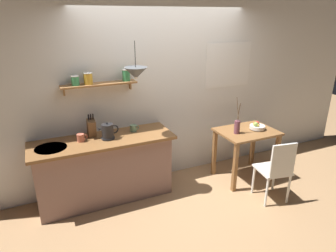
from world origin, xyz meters
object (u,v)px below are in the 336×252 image
Objects in this scene: pendant_lamp at (136,73)px; fruit_bowl at (257,126)px; knife_block at (91,128)px; coffee_mug_spare at (133,128)px; coffee_mug_by_sink at (81,138)px; electric_kettle at (108,132)px; dining_table at (246,140)px; twig_vase at (237,126)px; dining_chair_near at (276,169)px.

fruit_bowl is at bearing -6.96° from pendant_lamp.
coffee_mug_spare is (0.56, -0.04, -0.08)m from knife_block.
knife_block is 0.20m from coffee_mug_by_sink.
electric_kettle reaches higher than fruit_bowl.
coffee_mug_by_sink reaches higher than dining_table.
dining_table is 0.33m from twig_vase.
twig_vase is at bearing -8.98° from pendant_lamp.
coffee_mug_spare reaches higher than dining_table.
pendant_lamp reaches higher than knife_block.
coffee_mug_by_sink is (-2.31, 1.02, 0.45)m from dining_chair_near.
knife_block is (-2.35, 0.45, 0.19)m from fruit_bowl.
dining_table is 2.06m from electric_kettle.
coffee_mug_by_sink is at bearing 169.96° from pendant_lamp.
dining_chair_near is 3.46× the size of electric_kettle.
fruit_bowl is at bearing 73.34° from dining_chair_near.
fruit_bowl is 0.71× the size of knife_block.
dining_chair_near is 2.20m from pendant_lamp.
dining_chair_near is at bearing -27.58° from knife_block.
twig_vase is 2.04m from knife_block.
electric_kettle is 0.83m from pendant_lamp.
electric_kettle is at bearing -9.26° from coffee_mug_by_sink.
twig_vase is 4.24× the size of coffee_mug_spare.
coffee_mug_spare is at bearing -3.93° from knife_block.
dining_chair_near is at bearing -106.66° from fruit_bowl.
fruit_bowl is at bearing -7.84° from coffee_mug_by_sink.
knife_block is at bearing 138.57° from electric_kettle.
dining_table is 3.74× the size of fruit_bowl.
dining_chair_near is at bearing -75.74° from twig_vase.
coffee_mug_spare is (-1.64, 0.39, 0.31)m from dining_table.
knife_block is at bearing 176.07° from coffee_mug_spare.
electric_kettle is 0.40m from coffee_mug_spare.
twig_vase is 1.83m from electric_kettle.
knife_block is 0.71× the size of pendant_lamp.
dining_table is 1.88× the size of pendant_lamp.
dining_table is 0.71m from dining_chair_near.
coffee_mug_by_sink is at bearing 170.74° from electric_kettle.
knife_block is 0.93m from pendant_lamp.
electric_kettle is 0.57× the size of pendant_lamp.
coffee_mug_by_sink is at bearing -174.89° from coffee_mug_spare.
coffee_mug_spare is (0.38, 0.12, -0.05)m from electric_kettle.
coffee_mug_by_sink is 1.07m from pendant_lamp.
coffee_mug_spare is at bearing 163.77° from twig_vase.
fruit_bowl is 1.72× the size of coffee_mug_by_sink.
electric_kettle is (-2.18, 0.29, 0.16)m from fruit_bowl.
dining_table is at bearing -13.46° from coffee_mug_spare.
pendant_lamp is (0.56, -0.23, 0.71)m from knife_block.
coffee_mug_spare is (-1.60, 1.09, 0.44)m from dining_chair_near.
coffee_mug_spare is at bearing 167.18° from fruit_bowl.
knife_block is at bearing 167.11° from twig_vase.
fruit_bowl is 0.38m from twig_vase.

